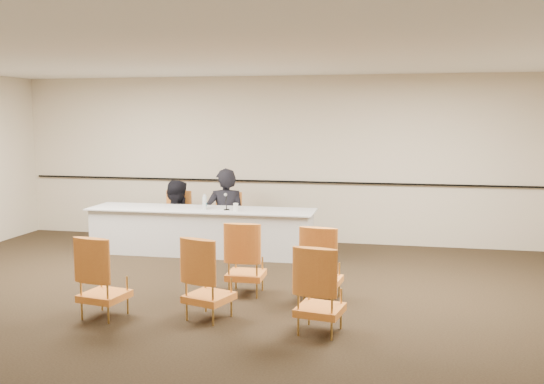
# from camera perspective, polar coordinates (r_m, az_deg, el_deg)

# --- Properties ---
(floor) EXTENTS (10.00, 10.00, 0.00)m
(floor) POSITION_cam_1_polar(r_m,az_deg,el_deg) (7.47, -5.18, -10.62)
(floor) COLOR black
(floor) RESTS_ON ground
(ceiling) EXTENTS (10.00, 10.00, 0.00)m
(ceiling) POSITION_cam_1_polar(r_m,az_deg,el_deg) (7.15, -5.46, 12.94)
(ceiling) COLOR white
(ceiling) RESTS_ON ground
(wall_back) EXTENTS (10.00, 0.04, 3.00)m
(wall_back) POSITION_cam_1_polar(r_m,az_deg,el_deg) (11.02, 0.88, 3.10)
(wall_back) COLOR beige
(wall_back) RESTS_ON ground
(wall_rail) EXTENTS (9.80, 0.04, 0.03)m
(wall_rail) POSITION_cam_1_polar(r_m,az_deg,el_deg) (11.02, 0.83, 1.01)
(wall_rail) COLOR black
(wall_rail) RESTS_ON wall_back
(panel_table) EXTENTS (3.79, 0.93, 0.76)m
(panel_table) POSITION_cam_1_polar(r_m,az_deg,el_deg) (10.15, -6.66, -3.68)
(panel_table) COLOR silver
(panel_table) RESTS_ON ground
(panelist_main) EXTENTS (0.78, 0.61, 1.89)m
(panelist_main) POSITION_cam_1_polar(r_m,az_deg,el_deg) (10.59, -4.36, -2.85)
(panelist_main) COLOR black
(panelist_main) RESTS_ON ground
(panelist_main_chair) EXTENTS (0.51, 0.51, 0.95)m
(panelist_main_chair) POSITION_cam_1_polar(r_m,az_deg,el_deg) (10.59, -4.36, -2.68)
(panelist_main_chair) COLOR #C75623
(panelist_main_chair) RESTS_ON ground
(panelist_second) EXTENTS (0.86, 0.68, 1.73)m
(panelist_second) POSITION_cam_1_polar(r_m,az_deg,el_deg) (10.90, -9.07, -3.40)
(panelist_second) COLOR black
(panelist_second) RESTS_ON ground
(panelist_second_chair) EXTENTS (0.51, 0.51, 0.95)m
(panelist_second_chair) POSITION_cam_1_polar(r_m,az_deg,el_deg) (10.87, -9.09, -2.49)
(panelist_second_chair) COLOR #C75623
(panelist_second_chair) RESTS_ON ground
(papers) EXTENTS (0.31, 0.23, 0.00)m
(papers) POSITION_cam_1_polar(r_m,az_deg,el_deg) (9.84, -4.09, -1.74)
(papers) COLOR silver
(papers) RESTS_ON panel_table
(microphone) EXTENTS (0.16, 0.21, 0.27)m
(microphone) POSITION_cam_1_polar(r_m,az_deg,el_deg) (9.85, -4.30, -0.96)
(microphone) COLOR black
(microphone) RESTS_ON panel_table
(water_bottle) EXTENTS (0.10, 0.10, 0.25)m
(water_bottle) POSITION_cam_1_polar(r_m,az_deg,el_deg) (10.05, -6.36, -0.89)
(water_bottle) COLOR #16747C
(water_bottle) RESTS_ON panel_table
(drinking_glass) EXTENTS (0.08, 0.08, 0.10)m
(drinking_glass) POSITION_cam_1_polar(r_m,az_deg,el_deg) (9.97, -6.38, -1.38)
(drinking_glass) COLOR silver
(drinking_glass) RESTS_ON panel_table
(coffee_cup) EXTENTS (0.10, 0.10, 0.13)m
(coffee_cup) POSITION_cam_1_polar(r_m,az_deg,el_deg) (9.77, -3.44, -1.43)
(coffee_cup) COLOR white
(coffee_cup) RESTS_ON panel_table
(aud_chair_front_mid) EXTENTS (0.51, 0.51, 0.95)m
(aud_chair_front_mid) POSITION_cam_1_polar(r_m,az_deg,el_deg) (7.81, -2.47, -6.19)
(aud_chair_front_mid) COLOR #C75623
(aud_chair_front_mid) RESTS_ON ground
(aud_chair_front_right) EXTENTS (0.56, 0.56, 0.95)m
(aud_chair_front_right) POSITION_cam_1_polar(r_m,az_deg,el_deg) (7.56, 4.73, -6.64)
(aud_chair_front_right) COLOR #C75623
(aud_chair_front_right) RESTS_ON ground
(aud_chair_back_left) EXTENTS (0.58, 0.58, 0.95)m
(aud_chair_back_left) POSITION_cam_1_polar(r_m,az_deg,el_deg) (7.17, -15.53, -7.65)
(aud_chair_back_left) COLOR #C75623
(aud_chair_back_left) RESTS_ON ground
(aud_chair_back_mid) EXTENTS (0.63, 0.63, 0.95)m
(aud_chair_back_mid) POSITION_cam_1_polar(r_m,az_deg,el_deg) (6.90, -5.96, -8.02)
(aud_chair_back_mid) COLOR #C75623
(aud_chair_back_mid) RESTS_ON ground
(aud_chair_back_right) EXTENTS (0.58, 0.58, 0.95)m
(aud_chair_back_right) POSITION_cam_1_polar(r_m,az_deg,el_deg) (6.45, 4.56, -9.06)
(aud_chair_back_right) COLOR #C75623
(aud_chair_back_right) RESTS_ON ground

